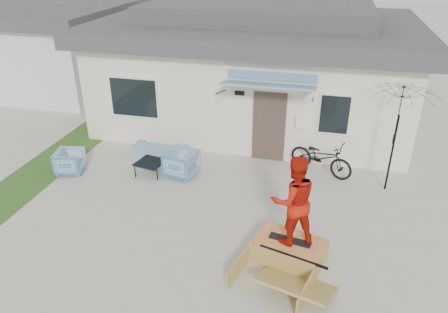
% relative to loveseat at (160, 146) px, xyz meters
% --- Properties ---
extents(ground, '(90.00, 90.00, 0.00)m').
position_rel_loveseat_xyz_m(ground, '(2.21, -3.89, -0.32)').
color(ground, '#A7A596').
rests_on(ground, ground).
extents(grass_strip, '(1.40, 8.00, 0.01)m').
position_rel_loveseat_xyz_m(grass_strip, '(-2.99, -1.89, -0.32)').
color(grass_strip, '#254919').
rests_on(grass_strip, ground).
extents(house, '(10.80, 8.49, 4.10)m').
position_rel_loveseat_xyz_m(house, '(2.21, 4.10, 1.62)').
color(house, beige).
rests_on(house, ground).
extents(neighbor_house, '(8.60, 7.60, 3.50)m').
position_rel_loveseat_xyz_m(neighbor_house, '(-8.29, 6.11, 1.46)').
color(neighbor_house, silver).
rests_on(neighbor_house, ground).
extents(loveseat, '(1.64, 0.48, 0.64)m').
position_rel_loveseat_xyz_m(loveseat, '(0.00, 0.00, 0.00)').
color(loveseat, '#216390').
rests_on(loveseat, ground).
extents(armchair_left, '(0.82, 0.85, 0.74)m').
position_rel_loveseat_xyz_m(armchair_left, '(-2.09, -1.58, 0.05)').
color(armchair_left, '#216390').
rests_on(armchair_left, ground).
extents(armchair_right, '(0.90, 0.94, 0.83)m').
position_rel_loveseat_xyz_m(armchair_right, '(1.01, -1.00, 0.09)').
color(armchair_right, '#216390').
rests_on(armchair_right, ground).
extents(coffee_table, '(0.85, 0.85, 0.36)m').
position_rel_loveseat_xyz_m(coffee_table, '(0.13, -1.10, -0.14)').
color(coffee_table, black).
rests_on(coffee_table, ground).
extents(bicycle, '(1.97, 1.37, 1.19)m').
position_rel_loveseat_xyz_m(bicycle, '(4.78, 0.08, 0.28)').
color(bicycle, black).
rests_on(bicycle, ground).
extents(patio_umbrella, '(2.04, 1.94, 2.20)m').
position_rel_loveseat_xyz_m(patio_umbrella, '(6.51, -0.42, 1.43)').
color(patio_umbrella, black).
rests_on(patio_umbrella, ground).
extents(skate_ramp, '(1.81, 2.14, 0.46)m').
position_rel_loveseat_xyz_m(skate_ramp, '(4.30, -3.88, -0.09)').
color(skate_ramp, olive).
rests_on(skate_ramp, ground).
extents(skateboard, '(0.89, 0.37, 0.05)m').
position_rel_loveseat_xyz_m(skateboard, '(4.32, -3.83, 0.17)').
color(skateboard, black).
rests_on(skateboard, skate_ramp).
extents(skater, '(1.13, 1.02, 1.88)m').
position_rel_loveseat_xyz_m(skater, '(4.32, -3.83, 1.13)').
color(skater, '#B11709').
rests_on(skater, skateboard).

